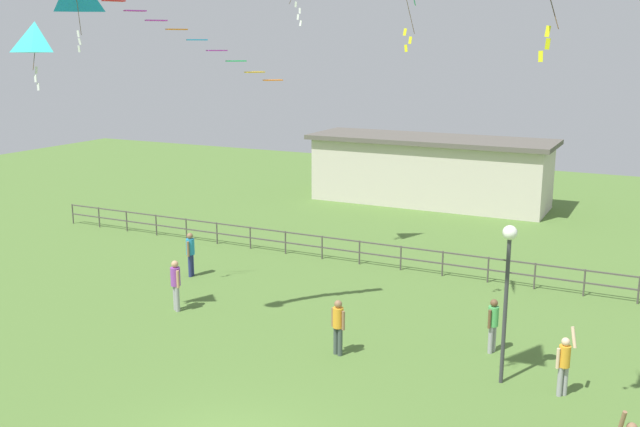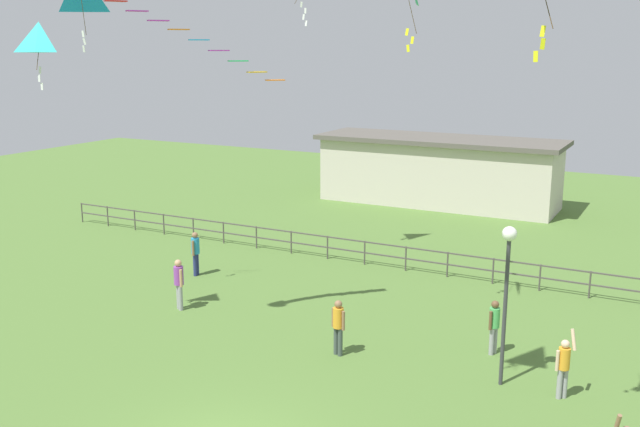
{
  "view_description": "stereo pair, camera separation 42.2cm",
  "coord_description": "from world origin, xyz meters",
  "px_view_note": "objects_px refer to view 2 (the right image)",
  "views": [
    {
      "loc": [
        7.6,
        -10.86,
        8.27
      ],
      "look_at": [
        -0.59,
        5.57,
        4.03
      ],
      "focal_mm": 40.62,
      "sensor_mm": 36.0,
      "label": 1
    },
    {
      "loc": [
        7.97,
        -10.67,
        8.27
      ],
      "look_at": [
        -0.59,
        5.57,
        4.03
      ],
      "focal_mm": 40.62,
      "sensor_mm": 36.0,
      "label": 2
    }
  ],
  "objects_px": {
    "person_3": "(195,251)",
    "kite_4": "(40,41)",
    "lamppost": "(507,270)",
    "person_1": "(494,323)",
    "person_5": "(564,364)",
    "person_0": "(179,281)",
    "person_2": "(338,324)"
  },
  "relations": [
    {
      "from": "person_2",
      "to": "person_3",
      "type": "xyz_separation_m",
      "value": [
        -7.81,
        3.92,
        0.04
      ]
    },
    {
      "from": "person_1",
      "to": "person_2",
      "type": "relative_size",
      "value": 0.98
    },
    {
      "from": "kite_4",
      "to": "lamppost",
      "type": "bearing_deg",
      "value": 11.95
    },
    {
      "from": "lamppost",
      "to": "kite_4",
      "type": "bearing_deg",
      "value": -168.05
    },
    {
      "from": "person_0",
      "to": "person_2",
      "type": "height_order",
      "value": "person_0"
    },
    {
      "from": "person_5",
      "to": "person_0",
      "type": "bearing_deg",
      "value": 177.5
    },
    {
      "from": "lamppost",
      "to": "person_5",
      "type": "distance_m",
      "value": 2.59
    },
    {
      "from": "person_1",
      "to": "person_3",
      "type": "height_order",
      "value": "person_3"
    },
    {
      "from": "lamppost",
      "to": "kite_4",
      "type": "height_order",
      "value": "kite_4"
    },
    {
      "from": "person_3",
      "to": "person_5",
      "type": "bearing_deg",
      "value": -14.96
    },
    {
      "from": "person_1",
      "to": "person_5",
      "type": "bearing_deg",
      "value": -39.87
    },
    {
      "from": "kite_4",
      "to": "person_3",
      "type": "bearing_deg",
      "value": 88.76
    },
    {
      "from": "lamppost",
      "to": "person_1",
      "type": "bearing_deg",
      "value": 110.71
    },
    {
      "from": "person_0",
      "to": "person_3",
      "type": "xyz_separation_m",
      "value": [
        -1.73,
        3.14,
        -0.01
      ]
    },
    {
      "from": "person_1",
      "to": "person_2",
      "type": "bearing_deg",
      "value": -151.37
    },
    {
      "from": "lamppost",
      "to": "person_0",
      "type": "xyz_separation_m",
      "value": [
        -10.48,
        0.48,
        -2.04
      ]
    },
    {
      "from": "person_3",
      "to": "kite_4",
      "type": "relative_size",
      "value": 0.93
    },
    {
      "from": "person_0",
      "to": "person_2",
      "type": "xyz_separation_m",
      "value": [
        6.08,
        -0.78,
        -0.05
      ]
    },
    {
      "from": "person_0",
      "to": "kite_4",
      "type": "relative_size",
      "value": 0.94
    },
    {
      "from": "person_0",
      "to": "kite_4",
      "type": "xyz_separation_m",
      "value": [
        -1.87,
        -3.09,
        7.46
      ]
    },
    {
      "from": "person_2",
      "to": "person_5",
      "type": "relative_size",
      "value": 0.9
    },
    {
      "from": "person_0",
      "to": "person_1",
      "type": "height_order",
      "value": "person_0"
    },
    {
      "from": "person_1",
      "to": "person_5",
      "type": "height_order",
      "value": "person_5"
    },
    {
      "from": "person_2",
      "to": "kite_4",
      "type": "xyz_separation_m",
      "value": [
        -7.95,
        -2.31,
        7.51
      ]
    },
    {
      "from": "person_1",
      "to": "lamppost",
      "type": "bearing_deg",
      "value": -69.29
    },
    {
      "from": "lamppost",
      "to": "kite_4",
      "type": "relative_size",
      "value": 2.31
    },
    {
      "from": "person_2",
      "to": "kite_4",
      "type": "relative_size",
      "value": 0.89
    },
    {
      "from": "person_5",
      "to": "kite_4",
      "type": "xyz_separation_m",
      "value": [
        -13.83,
        -2.57,
        7.53
      ]
    },
    {
      "from": "lamppost",
      "to": "person_3",
      "type": "bearing_deg",
      "value": 163.53
    },
    {
      "from": "lamppost",
      "to": "person_5",
      "type": "bearing_deg",
      "value": -1.81
    },
    {
      "from": "lamppost",
      "to": "person_2",
      "type": "relative_size",
      "value": 2.59
    },
    {
      "from": "person_2",
      "to": "person_5",
      "type": "distance_m",
      "value": 5.89
    }
  ]
}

